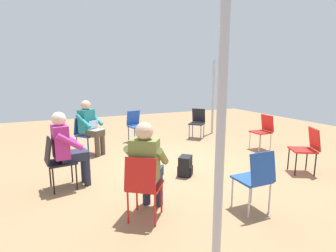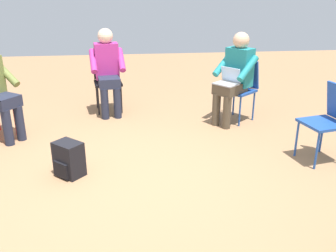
{
  "view_description": "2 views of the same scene",
  "coord_description": "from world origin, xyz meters",
  "px_view_note": "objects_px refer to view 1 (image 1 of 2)",
  "views": [
    {
      "loc": [
        4.55,
        -2.29,
        1.78
      ],
      "look_at": [
        0.1,
        -0.26,
        0.84
      ],
      "focal_mm": 28.0,
      "sensor_mm": 36.0,
      "label": 1
    },
    {
      "loc": [
        -0.03,
        3.37,
        1.85
      ],
      "look_at": [
        -0.39,
        0.21,
        0.63
      ],
      "focal_mm": 40.0,
      "sensor_mm": 36.0,
      "label": 2
    }
  ],
  "objects_px": {
    "chair_south": "(57,159)",
    "backpack_near_laptop_user": "(185,167)",
    "chair_north": "(263,129)",
    "chair_southwest": "(85,132)",
    "chair_west": "(135,124)",
    "person_with_laptop": "(90,125)",
    "person_in_magenta": "(67,146)",
    "chair_east": "(256,177)",
    "chair_northeast": "(307,147)",
    "person_in_olive": "(147,163)",
    "chair_northwest": "(197,121)",
    "chair_southeast": "(143,183)"
  },
  "relations": [
    {
      "from": "chair_south",
      "to": "backpack_near_laptop_user",
      "type": "relative_size",
      "value": 2.36
    },
    {
      "from": "chair_north",
      "to": "chair_southwest",
      "type": "bearing_deg",
      "value": 71.63
    },
    {
      "from": "chair_north",
      "to": "chair_west",
      "type": "height_order",
      "value": "same"
    },
    {
      "from": "person_with_laptop",
      "to": "person_in_magenta",
      "type": "height_order",
      "value": "same"
    },
    {
      "from": "chair_east",
      "to": "person_in_magenta",
      "type": "xyz_separation_m",
      "value": [
        -1.87,
        -2.15,
        0.2
      ]
    },
    {
      "from": "backpack_near_laptop_user",
      "to": "person_in_magenta",
      "type": "bearing_deg",
      "value": -100.01
    },
    {
      "from": "chair_northeast",
      "to": "person_in_magenta",
      "type": "distance_m",
      "value": 4.21
    },
    {
      "from": "chair_south",
      "to": "person_with_laptop",
      "type": "relative_size",
      "value": 0.69
    },
    {
      "from": "chair_north",
      "to": "chair_northeast",
      "type": "relative_size",
      "value": 1.0
    },
    {
      "from": "person_in_olive",
      "to": "chair_southwest",
      "type": "bearing_deg",
      "value": 132.6
    },
    {
      "from": "person_in_magenta",
      "to": "chair_east",
      "type": "bearing_deg",
      "value": 41.7
    },
    {
      "from": "person_with_laptop",
      "to": "person_in_magenta",
      "type": "xyz_separation_m",
      "value": [
        1.73,
        -0.6,
        0.0
      ]
    },
    {
      "from": "chair_east",
      "to": "person_with_laptop",
      "type": "height_order",
      "value": "person_with_laptop"
    },
    {
      "from": "chair_east",
      "to": "chair_northwest",
      "type": "height_order",
      "value": "same"
    },
    {
      "from": "chair_northwest",
      "to": "chair_north",
      "type": "relative_size",
      "value": 1.0
    },
    {
      "from": "chair_north",
      "to": "chair_west",
      "type": "bearing_deg",
      "value": 54.01
    },
    {
      "from": "person_with_laptop",
      "to": "chair_south",
      "type": "bearing_deg",
      "value": 27.22
    },
    {
      "from": "person_in_magenta",
      "to": "backpack_near_laptop_user",
      "type": "height_order",
      "value": "person_in_magenta"
    },
    {
      "from": "chair_southeast",
      "to": "chair_west",
      "type": "distance_m",
      "value": 4.04
    },
    {
      "from": "chair_southwest",
      "to": "chair_northwest",
      "type": "bearing_deg",
      "value": 145.0
    },
    {
      "from": "chair_southwest",
      "to": "chair_northeast",
      "type": "bearing_deg",
      "value": 100.63
    },
    {
      "from": "chair_west",
      "to": "person_with_laptop",
      "type": "distance_m",
      "value": 1.47
    },
    {
      "from": "chair_west",
      "to": "person_with_laptop",
      "type": "relative_size",
      "value": 0.69
    },
    {
      "from": "chair_south",
      "to": "chair_northwest",
      "type": "bearing_deg",
      "value": 111.65
    },
    {
      "from": "chair_west",
      "to": "backpack_near_laptop_user",
      "type": "xyz_separation_m",
      "value": [
        2.76,
        0.06,
        -0.34
      ]
    },
    {
      "from": "chair_north",
      "to": "person_in_magenta",
      "type": "height_order",
      "value": "person_in_magenta"
    },
    {
      "from": "chair_north",
      "to": "chair_northeast",
      "type": "distance_m",
      "value": 1.61
    },
    {
      "from": "chair_east",
      "to": "chair_north",
      "type": "distance_m",
      "value": 3.26
    },
    {
      "from": "chair_west",
      "to": "chair_southeast",
      "type": "bearing_deg",
      "value": 62.04
    },
    {
      "from": "chair_north",
      "to": "person_in_olive",
      "type": "height_order",
      "value": "person_in_olive"
    },
    {
      "from": "chair_southeast",
      "to": "chair_east",
      "type": "bearing_deg",
      "value": 19.9
    },
    {
      "from": "chair_west",
      "to": "chair_southwest",
      "type": "height_order",
      "value": "same"
    },
    {
      "from": "chair_northeast",
      "to": "person_in_olive",
      "type": "distance_m",
      "value": 3.2
    },
    {
      "from": "chair_northwest",
      "to": "chair_east",
      "type": "bearing_deg",
      "value": 115.58
    },
    {
      "from": "chair_southeast",
      "to": "person_in_olive",
      "type": "height_order",
      "value": "person_in_olive"
    },
    {
      "from": "chair_southeast",
      "to": "person_in_olive",
      "type": "relative_size",
      "value": 0.69
    },
    {
      "from": "chair_northwest",
      "to": "chair_west",
      "type": "height_order",
      "value": "same"
    },
    {
      "from": "backpack_near_laptop_user",
      "to": "chair_east",
      "type": "bearing_deg",
      "value": 7.71
    },
    {
      "from": "chair_east",
      "to": "chair_northwest",
      "type": "bearing_deg",
      "value": 69.89
    },
    {
      "from": "person_in_olive",
      "to": "backpack_near_laptop_user",
      "type": "bearing_deg",
      "value": 78.39
    },
    {
      "from": "chair_west",
      "to": "chair_southwest",
      "type": "distance_m",
      "value": 1.5
    },
    {
      "from": "chair_southeast",
      "to": "chair_southwest",
      "type": "xyz_separation_m",
      "value": [
        -3.33,
        -0.26,
        0.0
      ]
    },
    {
      "from": "chair_west",
      "to": "person_in_olive",
      "type": "bearing_deg",
      "value": 62.88
    },
    {
      "from": "chair_northeast",
      "to": "chair_west",
      "type": "relative_size",
      "value": 1.0
    },
    {
      "from": "backpack_near_laptop_user",
      "to": "chair_northeast",
      "type": "bearing_deg",
      "value": 69.03
    },
    {
      "from": "chair_east",
      "to": "chair_southwest",
      "type": "bearing_deg",
      "value": 114.51
    },
    {
      "from": "chair_northeast",
      "to": "chair_southwest",
      "type": "relative_size",
      "value": 1.0
    },
    {
      "from": "chair_southeast",
      "to": "backpack_near_laptop_user",
      "type": "distance_m",
      "value": 1.67
    },
    {
      "from": "person_in_magenta",
      "to": "chair_northwest",
      "type": "bearing_deg",
      "value": 112.49
    },
    {
      "from": "chair_east",
      "to": "chair_south",
      "type": "bearing_deg",
      "value": 141.95
    }
  ]
}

